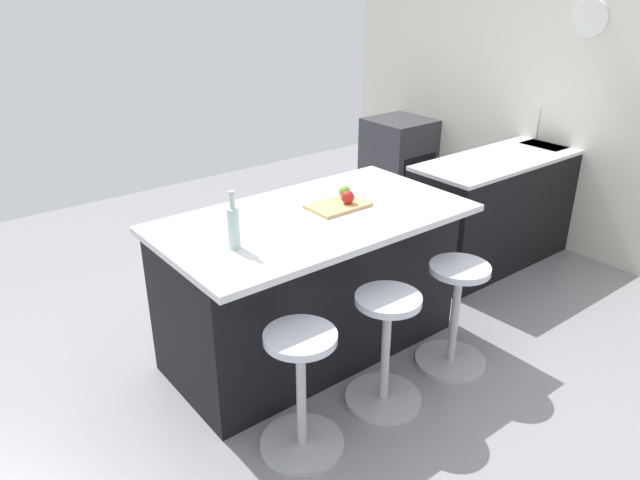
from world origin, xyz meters
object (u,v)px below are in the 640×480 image
stool_by_window (455,319)px  stool_near_camera (301,395)px  oven_range (398,161)px  kitchen_island (310,282)px  cutting_board (338,206)px  apple_green (345,192)px  water_bottle (234,226)px  stool_middle (385,353)px  apple_red (348,197)px

stool_by_window → stool_near_camera: 1.16m
oven_range → kitchen_island: bearing=34.1°
kitchen_island → oven_range: bearing=-145.9°
cutting_board → stool_by_window: bearing=120.8°
stool_near_camera → apple_green: 1.33m
oven_range → apple_green: bearing=37.1°
oven_range → kitchen_island: kitchen_island is taller
water_bottle → oven_range: bearing=-149.4°
kitchen_island → water_bottle: 0.86m
stool_by_window → water_bottle: 1.50m
water_bottle → stool_near_camera: bearing=92.2°
kitchen_island → water_bottle: water_bottle is taller
stool_middle → apple_red: apple_red is taller
oven_range → apple_red: size_ratio=10.83×
apple_red → cutting_board: bearing=-26.7°
apple_red → kitchen_island: bearing=-13.2°
oven_range → stool_middle: 3.33m
stool_by_window → cutting_board: bearing=-59.2°
water_bottle → stool_by_window: bearing=155.7°
oven_range → apple_green: (2.10, 1.59, 0.57)m
kitchen_island → apple_red: 0.59m
stool_by_window → stool_near_camera: same height
apple_red → apple_green: size_ratio=1.07×
stool_middle → stool_near_camera: size_ratio=1.00×
stool_middle → apple_green: size_ratio=9.19×
cutting_board → apple_red: 0.08m
stool_by_window → apple_green: 1.03m
oven_range → cutting_board: 2.81m
oven_range → kitchen_island: (2.40, 1.62, 0.04)m
apple_red → apple_green: 0.11m
stool_near_camera → stool_by_window: bearing=180.0°
water_bottle → apple_red: bearing=-173.8°
oven_range → cutting_board: size_ratio=2.42×
apple_green → water_bottle: 0.92m
stool_middle → oven_range: bearing=-136.1°
oven_range → stool_near_camera: oven_range is taller
cutting_board → water_bottle: water_bottle is taller
apple_green → water_bottle: size_ratio=0.24×
kitchen_island → cutting_board: cutting_board is taller
stool_middle → apple_red: (-0.25, -0.63, 0.68)m
kitchen_island → stool_middle: (0.00, 0.68, -0.16)m
stool_near_camera → cutting_board: bearing=-139.7°
oven_range → stool_by_window: oven_range is taller
kitchen_island → stool_middle: 0.70m
oven_range → water_bottle: bearing=30.6°
kitchen_island → stool_middle: bearing=90.0°
stool_near_camera → apple_red: bearing=-142.8°
stool_near_camera → cutting_board: 1.19m
stool_middle → cutting_board: cutting_board is taller
stool_middle → apple_green: apple_green is taller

